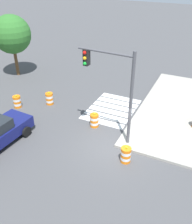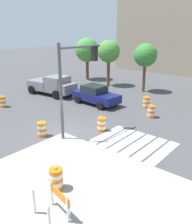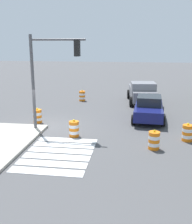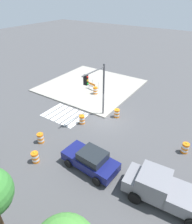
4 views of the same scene
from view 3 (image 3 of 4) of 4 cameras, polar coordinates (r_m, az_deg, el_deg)
ground_plane at (r=17.29m, az=-10.09°, el=-3.19°), size 120.00×120.00×0.00m
crosswalk_stripes at (r=13.20m, az=-7.97°, el=-8.74°), size 4.35×3.20×0.02m
sports_car at (r=18.85m, az=11.13°, el=0.80°), size 4.41×2.34×1.63m
pickup_truck at (r=23.92m, az=9.77°, el=4.12°), size 5.29×2.68×1.92m
traffic_barrel_near_corner at (r=15.29m, az=-4.69°, el=-3.59°), size 0.56×0.56×1.02m
traffic_barrel_crosswalk_end at (r=15.40m, az=18.82°, el=-4.21°), size 0.56×0.56×1.02m
traffic_barrel_median_near at (r=13.80m, az=12.20°, el=-5.91°), size 0.56×0.56×1.02m
traffic_barrel_median_far at (r=18.27m, az=-12.30°, el=-0.87°), size 0.56×0.56×1.02m
traffic_barrel_far_curb at (r=24.70m, az=-2.96°, el=3.42°), size 0.56×0.56×1.02m
traffic_light_pole at (r=15.76m, az=-9.58°, el=9.65°), size 0.48×3.29×5.50m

